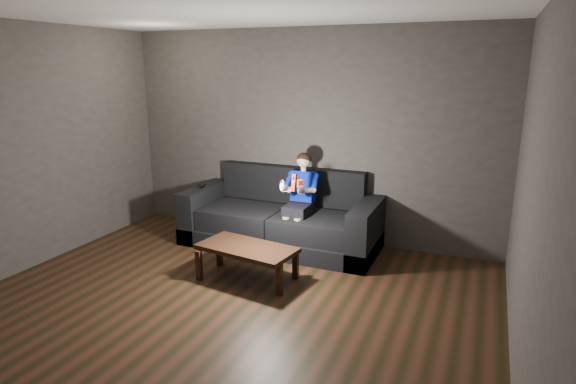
% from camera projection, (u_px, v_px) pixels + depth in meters
% --- Properties ---
extents(floor, '(5.00, 5.00, 0.00)m').
position_uv_depth(floor, '(206.00, 322.00, 4.31)').
color(floor, black).
rests_on(floor, ground).
extents(back_wall, '(5.00, 0.04, 2.70)m').
position_uv_depth(back_wall, '(306.00, 136.00, 6.19)').
color(back_wall, '#393531').
rests_on(back_wall, ground).
extents(right_wall, '(0.04, 5.00, 2.70)m').
position_uv_depth(right_wall, '(536.00, 210.00, 3.02)').
color(right_wall, '#393531').
rests_on(right_wall, ground).
extents(ceiling, '(5.00, 5.00, 0.02)m').
position_uv_depth(ceiling, '(190.00, 1.00, 3.62)').
color(ceiling, silver).
rests_on(ceiling, back_wall).
extents(sofa, '(2.46, 1.06, 0.95)m').
position_uv_depth(sofa, '(282.00, 221.00, 6.14)').
color(sofa, black).
rests_on(sofa, floor).
extents(child, '(0.42, 0.52, 1.04)m').
position_uv_depth(child, '(300.00, 191.00, 5.85)').
color(child, black).
rests_on(child, sofa).
extents(wii_remote_red, '(0.06, 0.08, 0.20)m').
position_uv_depth(wii_remote_red, '(294.00, 183.00, 5.41)').
color(wii_remote_red, red).
rests_on(wii_remote_red, child).
extents(nunchuk_white, '(0.06, 0.08, 0.14)m').
position_uv_depth(nunchuk_white, '(282.00, 185.00, 5.48)').
color(nunchuk_white, white).
rests_on(nunchuk_white, child).
extents(wii_remote_black, '(0.09, 0.17, 0.03)m').
position_uv_depth(wii_remote_black, '(203.00, 186.00, 6.37)').
color(wii_remote_black, black).
rests_on(wii_remote_black, sofa).
extents(coffee_table, '(1.10, 0.67, 0.38)m').
position_uv_depth(coffee_table, '(247.00, 251.00, 5.10)').
color(coffee_table, black).
rests_on(coffee_table, floor).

